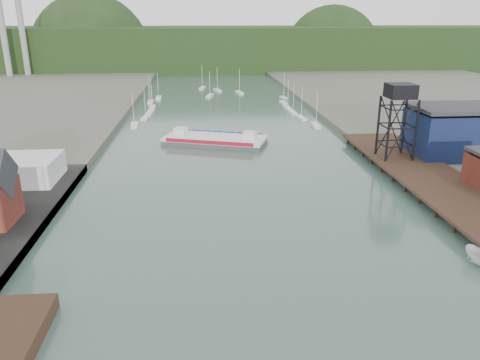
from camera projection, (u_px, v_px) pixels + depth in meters
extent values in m
plane|color=#314C43|center=(281.00, 347.00, 46.78)|extent=(600.00, 600.00, 0.00)
cube|color=black|center=(429.00, 176.00, 91.53)|extent=(14.00, 70.00, 0.50)
cylinder|color=black|center=(399.00, 182.00, 91.40)|extent=(0.60, 0.60, 2.20)
cylinder|color=black|center=(458.00, 181.00, 92.37)|extent=(0.60, 0.60, 2.20)
cube|color=silver|center=(9.00, 170.00, 89.07)|extent=(18.00, 12.00, 4.50)
cylinder|color=black|center=(388.00, 131.00, 98.34)|extent=(0.50, 0.50, 13.00)
cylinder|color=black|center=(416.00, 131.00, 98.82)|extent=(0.50, 0.50, 13.00)
cylinder|color=black|center=(378.00, 125.00, 103.99)|extent=(0.50, 0.50, 13.00)
cylinder|color=black|center=(404.00, 125.00, 104.47)|extent=(0.50, 0.50, 13.00)
cube|color=black|center=(401.00, 91.00, 98.80)|extent=(5.50, 5.50, 3.00)
cube|color=black|center=(457.00, 134.00, 105.17)|extent=(20.00, 14.00, 10.00)
cube|color=#2D2D33|center=(461.00, 108.00, 103.24)|extent=(20.50, 14.50, 0.80)
cube|color=silver|center=(134.00, 125.00, 142.29)|extent=(2.67, 7.65, 0.90)
cube|color=silver|center=(146.00, 118.00, 153.22)|extent=(2.81, 7.67, 0.90)
cube|color=silver|center=(150.00, 113.00, 161.61)|extent=(2.35, 7.59, 0.90)
cube|color=silver|center=(152.00, 108.00, 170.95)|extent=(2.01, 7.50, 0.90)
cube|color=silver|center=(151.00, 102.00, 182.33)|extent=(2.00, 7.50, 0.90)
cube|color=silver|center=(159.00, 98.00, 191.78)|extent=(2.16, 7.54, 0.90)
cube|color=silver|center=(316.00, 126.00, 142.16)|extent=(2.53, 7.62, 0.90)
cube|color=silver|center=(301.00, 118.00, 152.80)|extent=(2.76, 7.67, 0.90)
cube|color=silver|center=(293.00, 113.00, 160.99)|extent=(2.22, 7.56, 0.90)
cube|color=silver|center=(288.00, 108.00, 169.44)|extent=(2.18, 7.54, 0.90)
cube|color=silver|center=(284.00, 103.00, 179.92)|extent=(2.46, 7.61, 0.90)
cube|color=silver|center=(284.00, 98.00, 191.03)|extent=(2.48, 7.61, 0.90)
cube|color=silver|center=(210.00, 96.00, 197.10)|extent=(3.78, 7.76, 0.90)
cube|color=silver|center=(239.00, 93.00, 205.70)|extent=(3.31, 7.74, 0.90)
cube|color=silver|center=(217.00, 90.00, 212.47)|extent=(3.76, 7.76, 0.90)
cube|color=silver|center=(202.00, 88.00, 219.46)|extent=(3.40, 7.74, 0.90)
cylinder|color=gray|center=(1.00, 21.00, 244.72)|extent=(3.20, 3.20, 60.00)
cylinder|color=gray|center=(21.00, 21.00, 250.08)|extent=(3.20, 3.20, 60.00)
cube|color=#1D3015|center=(209.00, 48.00, 325.40)|extent=(500.00, 120.00, 28.00)
sphere|color=#1D3015|center=(93.00, 54.00, 320.25)|extent=(80.00, 80.00, 80.00)
sphere|color=#1D3015|center=(331.00, 55.00, 344.03)|extent=(70.00, 70.00, 70.00)
cube|color=#454547|center=(215.00, 142.00, 122.66)|extent=(28.18, 18.41, 1.05)
cube|color=silver|center=(215.00, 138.00, 122.35)|extent=(28.18, 18.41, 0.84)
cube|color=maroon|center=(209.00, 142.00, 117.43)|extent=(21.86, 7.62, 0.94)
cube|color=#151B92|center=(220.00, 133.00, 127.14)|extent=(21.86, 7.62, 0.94)
cube|color=silver|center=(181.00, 132.00, 124.10)|extent=(3.99, 3.99, 2.10)
cube|color=silver|center=(250.00, 136.00, 119.78)|extent=(3.99, 3.99, 2.10)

